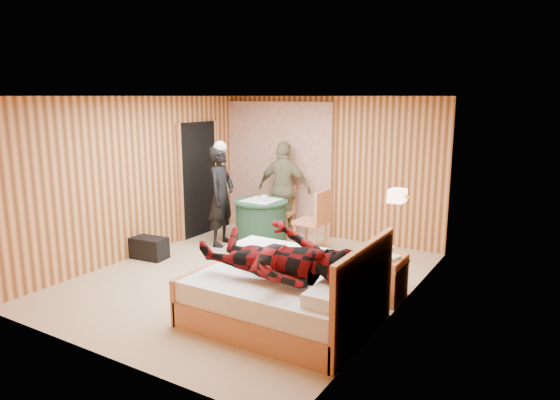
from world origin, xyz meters
The scene contains 23 objects.
floor centered at (0.00, 0.00, 0.00)m, with size 4.20×5.00×0.01m, color tan.
ceiling centered at (0.00, 0.00, 2.50)m, with size 4.20×5.00×0.01m, color silver.
wall_back centered at (0.00, 2.50, 1.25)m, with size 4.20×0.02×2.50m, color #E69858.
wall_left centered at (-2.10, 0.00, 1.25)m, with size 0.02×5.00×2.50m, color #E69858.
wall_right centered at (2.10, 0.00, 1.25)m, with size 0.02×5.00×2.50m, color #E69858.
curtain centered at (-1.00, 2.43, 1.20)m, with size 2.20×0.08×2.40m, color beige.
doorway centered at (-2.06, 1.40, 1.02)m, with size 0.06×0.90×2.05m, color black.
wall_lamp centered at (1.92, 0.45, 1.30)m, with size 0.26×0.24×0.16m.
bed centered at (1.13, -0.89, 0.31)m, with size 1.98×1.53×1.05m.
nightstand centered at (1.88, 0.28, 0.29)m, with size 0.43×0.58×0.56m.
round_table centered at (-0.68, 1.35, 0.41)m, with size 0.91×0.91×0.81m.
chair_far centered at (-0.70, 2.06, 0.54)m, with size 0.49×0.49×0.93m.
chair_near centered at (0.24, 1.55, 0.59)m, with size 0.47×0.47×1.02m.
duffel_bag centered at (-1.85, -0.09, 0.17)m, with size 0.59×0.32×0.34m, color black.
sneaker_left centered at (-0.56, 1.12, 0.06)m, with size 0.28×0.12×0.13m, color white.
sneaker_right centered at (-0.15, 0.96, 0.06)m, with size 0.29×0.12×0.13m, color white.
woman_standing centered at (-1.32, 1.10, 0.85)m, with size 0.62×0.41×1.70m, color black.
man_at_table centered at (-0.68, 2.11, 0.86)m, with size 1.01×0.42×1.72m, color #72714C.
man_on_bed centered at (1.15, -1.11, 0.96)m, with size 1.77×0.67×0.86m, color #690A0D.
book_lower centered at (1.88, 0.23, 0.57)m, with size 0.17×0.22×0.02m, color white.
book_upper centered at (1.88, 0.23, 0.59)m, with size 0.16×0.22×0.02m, color white.
cup_nightstand centered at (1.88, 0.41, 0.61)m, with size 0.10×0.10×0.09m, color white.
cup_table centered at (-0.58, 1.30, 0.85)m, with size 0.12×0.12×0.10m, color white.
Camera 1 is at (3.79, -5.43, 2.50)m, focal length 32.00 mm.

